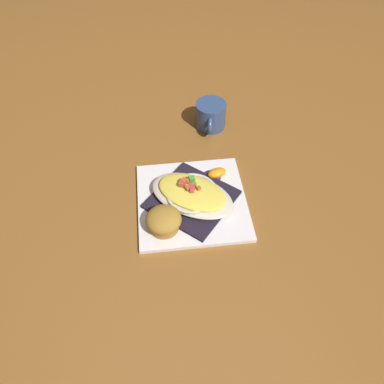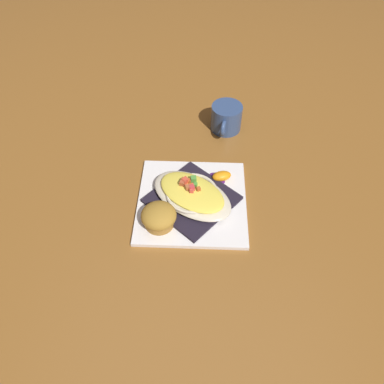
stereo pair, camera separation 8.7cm
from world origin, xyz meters
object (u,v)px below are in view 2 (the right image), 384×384
Objects in this scene: gratin_dish at (192,194)px; coffee_mug at (226,119)px; square_plate at (192,201)px; muffin at (159,217)px; orange_garnish at (220,177)px.

coffee_mug is (0.29, -0.06, 0.00)m from gratin_dish.
gratin_dish is 2.07× the size of coffee_mug.
square_plate is 0.03m from gratin_dish.
muffin is 0.39m from coffee_mug.
gratin_dish reaches higher than orange_garnish.
square_plate is at bearing -152.67° from gratin_dish.
gratin_dish is 3.45× the size of orange_garnish.
muffin is at bearing 161.64° from coffee_mug.
muffin is at bearing 140.87° from gratin_dish.
gratin_dish is 0.10m from muffin.
coffee_mug reaches higher than gratin_dish.
gratin_dish reaches higher than muffin.
square_plate is 2.24× the size of coffee_mug.
coffee_mug reaches higher than muffin.
square_plate is 1.08× the size of gratin_dish.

